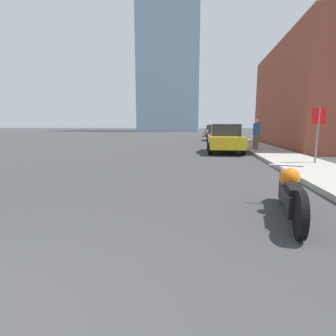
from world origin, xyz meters
The scene contains 9 objects.
sidewalk centered at (5.79, 40.00, 0.07)m, with size 2.28×240.00×0.15m.
distant_tower centered at (-7.90, 79.99, 26.76)m, with size 17.23×17.23×53.52m.
motorcycle centered at (3.46, 3.67, 0.41)m, with size 0.68×2.40×0.81m.
parked_car_yellow centered at (3.23, 14.68, 0.83)m, with size 1.97×4.36×1.64m.
parked_car_red centered at (3.36, 27.53, 0.76)m, with size 1.96×4.08×1.51m.
parked_car_silver centered at (3.42, 40.04, 0.86)m, with size 2.14×4.51×1.72m.
parked_car_green centered at (3.53, 52.03, 0.83)m, with size 2.31×4.51×1.62m.
stop_sign centered at (6.24, 9.70, 1.56)m, with size 0.57×0.26×2.06m.
pedestrian centered at (5.14, 15.49, 1.09)m, with size 0.36×0.25×1.80m.
Camera 1 is at (1.97, -0.87, 1.54)m, focal length 28.00 mm.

